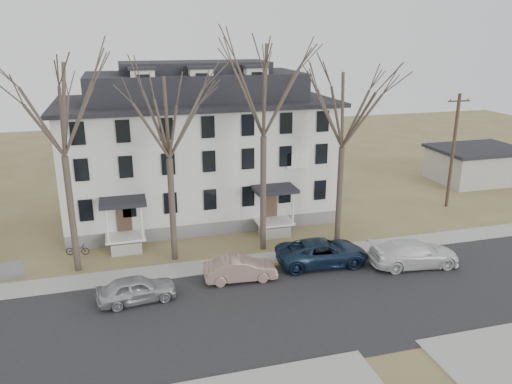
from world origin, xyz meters
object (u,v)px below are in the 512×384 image
object	(u,v)px
boarding_house	(198,149)
tree_mid_right	(344,105)
car_tan	(240,270)
car_white	(414,254)
bicycle_left	(77,250)
utility_pole_far	(453,150)
tree_far_left	(58,103)
car_navy	(322,253)
car_silver	(137,290)
tree_mid_left	(167,112)
tree_center	(264,84)

from	to	relation	value
boarding_house	tree_mid_right	distance (m)	12.51
boarding_house	car_tan	bearing A→B (deg)	-88.01
car_white	bicycle_left	bearing A→B (deg)	76.75
utility_pole_far	tree_far_left	bearing A→B (deg)	-171.90
car_navy	bicycle_left	xyz separation A→B (m)	(-15.07, 5.59, -0.41)
car_silver	car_white	xyz separation A→B (m)	(17.05, -0.17, 0.10)
tree_mid_right	utility_pole_far	bearing A→B (deg)	19.29
tree_far_left	tree_mid_left	xyz separation A→B (m)	(6.00, 0.00, -0.74)
tree_center	car_white	distance (m)	14.21
tree_far_left	car_silver	bearing A→B (deg)	-55.43
tree_mid_right	car_silver	distance (m)	17.39
car_tan	bicycle_left	bearing A→B (deg)	60.37
utility_pole_far	tree_mid_left	bearing A→B (deg)	-169.87
car_navy	car_white	xyz separation A→B (m)	(5.50, -1.73, 0.01)
car_tan	utility_pole_far	bearing A→B (deg)	-64.09
boarding_house	tree_mid_right	xyz separation A→B (m)	(8.50, -8.15, 4.22)
tree_center	tree_mid_right	distance (m)	5.70
tree_mid_right	car_white	bearing A→B (deg)	-60.04
tree_mid_left	car_tan	world-z (taller)	tree_mid_left
tree_mid_left	tree_center	xyz separation A→B (m)	(6.00, 0.00, 1.48)
car_silver	tree_mid_right	bearing A→B (deg)	-76.78
car_navy	bicycle_left	distance (m)	16.08
tree_mid_right	car_navy	distance (m)	9.75
tree_mid_right	utility_pole_far	distance (m)	13.55
tree_center	car_white	bearing A→B (deg)	-31.06
boarding_house	car_tan	distance (m)	13.05
tree_far_left	car_silver	distance (m)	11.31
car_silver	car_white	world-z (taller)	car_white
car_silver	car_navy	bearing A→B (deg)	-88.23
car_silver	car_navy	world-z (taller)	car_navy
boarding_house	tree_center	world-z (taller)	tree_center
tree_mid_right	car_white	size ratio (longest dim) A/B	2.24
tree_mid_right	bicycle_left	world-z (taller)	tree_mid_right
tree_mid_left	tree_center	size ratio (longest dim) A/B	0.87
bicycle_left	car_white	bearing A→B (deg)	-96.70
car_silver	tree_center	bearing A→B (deg)	-66.31
car_white	bicycle_left	xyz separation A→B (m)	(-20.57, 7.32, -0.42)
tree_far_left	boarding_house	bearing A→B (deg)	42.18
utility_pole_far	car_white	distance (m)	13.60
tree_center	tree_far_left	bearing A→B (deg)	180.00
tree_mid_left	car_navy	distance (m)	12.97
boarding_house	car_navy	xyz separation A→B (m)	(5.92, -11.50, -4.57)
tree_far_left	tree_mid_right	bearing A→B (deg)	0.00
tree_far_left	car_white	world-z (taller)	tree_far_left
tree_mid_right	car_silver	world-z (taller)	tree_mid_right
tree_mid_right	car_tan	bearing A→B (deg)	-153.51
tree_far_left	tree_mid_left	bearing A→B (deg)	0.00
car_navy	bicycle_left	size ratio (longest dim) A/B	3.78
boarding_house	car_white	distance (m)	18.06
car_silver	boarding_house	bearing A→B (deg)	-29.22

